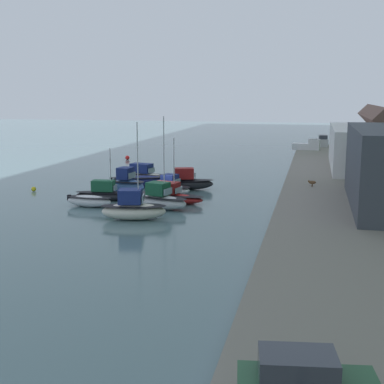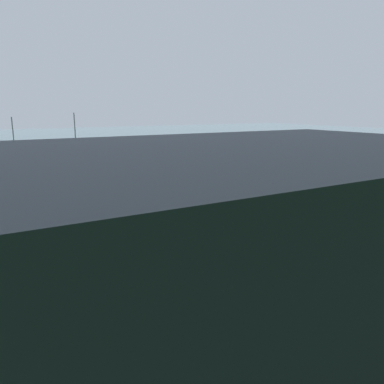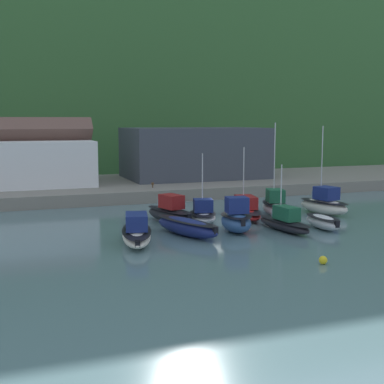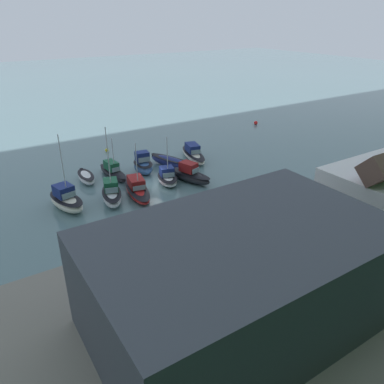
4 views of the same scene
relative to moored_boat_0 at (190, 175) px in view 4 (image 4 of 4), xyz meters
The scene contains 16 objects.
ground_plane 5.17m from the moored_boat_0, 17.02° to the right, with size 320.00×320.00×0.00m, color slate.
quay_promenade 22.09m from the moored_boat_0, 77.28° to the left, with size 104.74×20.39×1.38m.
yacht_club_building 26.36m from the moored_boat_0, 64.65° to the left, with size 18.67×11.64×6.84m.
moored_boat_0 is the anchor object (origin of this frame).
moored_boat_1 2.99m from the moored_boat_0, 21.24° to the right, with size 3.38×4.98×6.29m.
moored_boat_2 7.51m from the moored_boat_0, ahead, with size 3.74×8.02×6.71m.
moored_boat_3 10.74m from the moored_boat_0, ahead, with size 3.76×6.21×9.03m.
moored_boat_4 15.72m from the moored_boat_0, ahead, with size 3.67×6.26×8.70m.
moored_boat_5 8.39m from the moored_boat_0, 125.46° to the right, with size 3.96×8.10×2.29m.
moored_boat_6 5.88m from the moored_boat_0, 94.52° to the right, with size 4.16×7.60×1.43m.
moored_boat_7 7.11m from the moored_boat_0, 57.23° to the right, with size 2.99×4.47×2.99m.
moored_boat_8 10.47m from the moored_boat_0, 41.03° to the right, with size 2.35×6.94×5.56m.
moored_boat_9 13.55m from the moored_boat_0, 32.33° to the right, with size 2.07×4.86×1.17m.
dog_on_quay 14.63m from the moored_boat_0, 80.11° to the left, with size 0.40×0.88×0.68m.
mooring_buoy_0 17.71m from the moored_boat_0, 73.86° to the right, with size 0.55×0.55×0.55m.
mooring_buoy_1 30.82m from the moored_boat_0, 147.34° to the right, with size 0.73×0.73×0.73m.
Camera 4 is at (19.04, 39.39, 19.75)m, focal length 35.00 mm.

